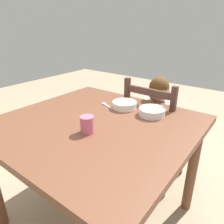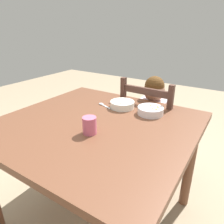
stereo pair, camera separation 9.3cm
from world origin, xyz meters
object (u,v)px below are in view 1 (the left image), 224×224
dining_table (96,137)px  drinking_cup (87,125)px  dining_chair (154,136)px  bowl_of_peas (124,105)px  bowl_of_carrots (152,112)px  spoon (105,104)px  child_figure (155,117)px

dining_table → drinking_cup: bearing=-66.1°
dining_chair → bowl_of_peas: size_ratio=5.57×
dining_table → drinking_cup: drinking_cup is taller
bowl_of_carrots → spoon: bowl_of_carrots is taller
bowl_of_peas → bowl_of_carrots: size_ratio=1.01×
dining_table → bowl_of_peas: size_ratio=6.72×
bowl_of_peas → dining_table: bearing=-92.9°
dining_chair → spoon: 0.53m
bowl_of_peas → bowl_of_carrots: same height
child_figure → bowl_of_carrots: bearing=-69.8°
dining_table → child_figure: size_ratio=1.20×
dining_table → child_figure: bearing=78.3°
dining_chair → bowl_of_peas: dining_chair is taller
dining_chair → bowl_of_carrots: (0.11, -0.30, 0.35)m
dining_chair → bowl_of_peas: (-0.11, -0.30, 0.35)m
dining_table → bowl_of_peas: 0.33m
dining_chair → dining_table: bearing=-101.6°
bowl_of_carrots → drinking_cup: (-0.17, -0.42, 0.02)m
dining_table → bowl_of_peas: bearing=87.1°
child_figure → bowl_of_peas: (-0.11, -0.29, 0.17)m
child_figure → dining_chair: bearing=100.5°
bowl_of_carrots → spoon: 0.36m
child_figure → bowl_of_peas: size_ratio=5.60×
dining_chair → drinking_cup: dining_chair is taller
bowl_of_carrots → drinking_cup: drinking_cup is taller
bowl_of_peas → bowl_of_carrots: (0.22, 0.00, 0.00)m
bowl_of_carrots → dining_table: bearing=-127.8°
dining_table → drinking_cup: (0.06, -0.13, 0.15)m
child_figure → spoon: child_figure is taller
drinking_cup → dining_chair: bearing=84.9°
dining_chair → bowl_of_carrots: 0.47m
child_figure → bowl_of_peas: child_figure is taller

